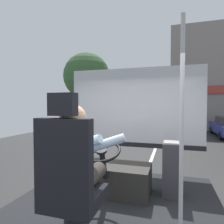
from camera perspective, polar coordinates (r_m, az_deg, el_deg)
ground at (r=11.02m, az=13.26°, el=-8.43°), size 18.00×44.00×0.06m
driver_seat at (r=1.81m, az=-12.13°, el=-19.83°), size 0.48×0.48×1.35m
bus_driver at (r=1.84m, az=-10.37°, el=-13.17°), size 0.81×0.58×0.77m
steering_console at (r=2.96m, az=-0.26°, el=-18.48°), size 1.10×0.93×0.79m
handrail_pole at (r=2.12m, az=19.66°, el=-2.61°), size 0.04×0.04×2.18m
fare_box at (r=2.94m, az=16.81°, el=-15.54°), size 0.23×0.27×0.75m
windshield_panel at (r=3.71m, az=6.42°, el=-1.21°), size 2.50×0.08×1.48m
street_tree at (r=11.71m, az=-7.39°, el=10.22°), size 2.68×2.68×5.00m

